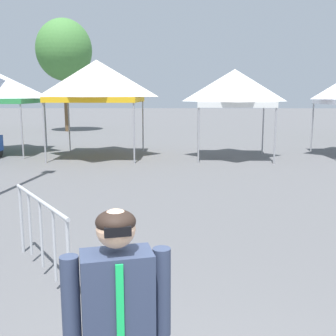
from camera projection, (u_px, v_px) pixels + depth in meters
name	position (u px, v px, depth m)	size (l,w,h in m)	color
canopy_tent_center	(97.00, 81.00, 15.71)	(3.41, 3.41, 3.70)	#9E9EA3
canopy_tent_far_left	(235.00, 88.00, 15.43)	(2.93, 2.93, 3.34)	#9E9EA3
person_foreground	(118.00, 329.00, 2.48)	(0.63, 0.34, 1.78)	#33384C
tree_behind_tents_left	(64.00, 50.00, 26.25)	(3.53, 3.53, 7.14)	brown
crowd_barrier_by_lift	(41.00, 222.00, 5.48)	(1.25, 1.75, 1.08)	#B7BABF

